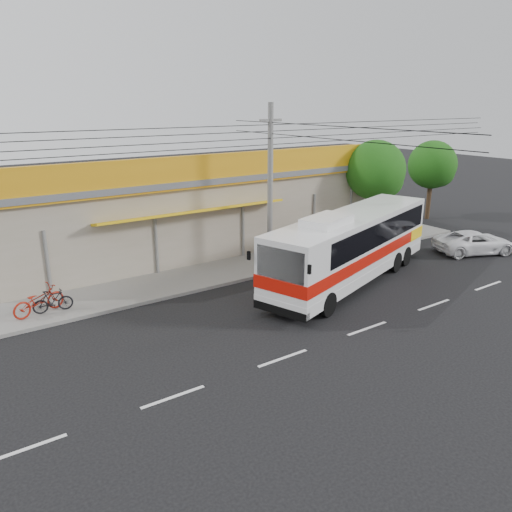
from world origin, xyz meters
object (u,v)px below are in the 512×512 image
Objects in this scene: motorbike_red at (38,300)px; tree_near at (377,172)px; utility_pole at (271,134)px; coach_bus at (354,242)px; white_car at (475,242)px; motorbike_dark at (53,301)px; tree_far at (434,166)px.

tree_near is (20.00, 0.98, 3.35)m from motorbike_red.
utility_pole is at bearing -109.56° from motorbike_red.
coach_bus is 9.07m from white_car.
coach_bus is 13.28m from motorbike_dark.
tree_near reaches higher than tree_far.
coach_bus is 2.65× the size of white_car.
tree_near is (19.50, 1.12, 3.45)m from motorbike_dark.
tree_far is at bearing -102.97° from motorbike_red.
utility_pole is (10.98, -0.35, 6.01)m from motorbike_red.
white_car is 9.17m from tree_far.
tree_far reaches higher than motorbike_dark.
tree_near is at bearing 43.32° from white_car.
coach_bus is 5.62× the size of motorbike_red.
white_car is 13.38m from utility_pole.
motorbike_red is at bearing 101.06° from white_car.
motorbike_red is 0.38× the size of tree_far.
tree_far is at bearing -13.57° from white_car.
motorbike_dark is at bearing -176.71° from tree_near.
white_car is at bearing -69.63° from tree_near.
motorbike_dark is 19.83m from tree_near.
coach_bus is 1.98× the size of tree_near.
tree_far reaches higher than motorbike_red.
motorbike_dark is 27.01m from tree_far.
motorbike_dark is at bearing -123.53° from motorbike_red.
motorbike_red is at bearing -177.19° from tree_near.
tree_near is at bearing 18.09° from coach_bus.
white_car is 0.13× the size of utility_pole.
white_car is (22.09, -4.65, -0.08)m from motorbike_red.
tree_far is (26.72, 2.40, 3.16)m from motorbike_dark.
motorbike_red is 12.52m from utility_pole.
white_car is 6.92m from tree_near.
tree_near is (-2.09, 5.64, 3.43)m from white_car.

